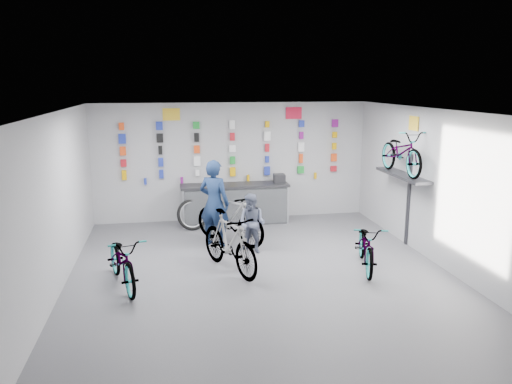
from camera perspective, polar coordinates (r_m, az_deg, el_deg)
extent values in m
plane|color=#4C4C51|center=(9.39, 0.57, -9.40)|extent=(8.00, 8.00, 0.00)
plane|color=white|center=(8.73, 0.61, 9.21)|extent=(8.00, 8.00, 0.00)
plane|color=#BDBDC0|center=(12.82, -2.73, 3.48)|extent=(7.00, 0.00, 7.00)
plane|color=#BDBDC0|center=(5.23, 8.88, -10.05)|extent=(7.00, 0.00, 7.00)
plane|color=#BDBDC0|center=(8.99, -21.91, -1.27)|extent=(0.00, 8.00, 8.00)
plane|color=#BDBDC0|center=(10.17, 20.35, 0.36)|extent=(0.00, 8.00, 8.00)
cube|color=black|center=(12.59, -2.42, -1.56)|extent=(2.60, 0.60, 0.90)
cube|color=silver|center=(12.30, -2.23, -1.75)|extent=(2.60, 0.02, 0.90)
cube|color=silver|center=(12.19, -8.30, -2.00)|extent=(0.04, 0.04, 0.96)
cube|color=silver|center=(12.53, 3.67, -1.50)|extent=(0.04, 0.04, 0.96)
cube|color=black|center=(12.48, -2.44, 0.76)|extent=(2.70, 0.66, 0.06)
cube|color=#F1AD04|center=(12.74, -14.82, 1.88)|extent=(0.11, 0.06, 0.24)
cube|color=#2033A9|center=(12.69, -10.77, 2.04)|extent=(0.11, 0.06, 0.22)
cube|color=white|center=(12.71, -6.71, 2.19)|extent=(0.09, 0.06, 0.16)
cube|color=#F1AD04|center=(12.79, -2.68, 2.33)|extent=(0.14, 0.06, 0.23)
cube|color=#2033A9|center=(12.94, 1.28, 2.45)|extent=(0.15, 0.06, 0.22)
cube|color=green|center=(13.14, 5.13, 2.56)|extent=(0.17, 0.06, 0.19)
cube|color=red|center=(13.41, 8.85, 2.66)|extent=(0.16, 0.06, 0.14)
cube|color=red|center=(12.69, -14.89, 3.21)|extent=(0.14, 0.06, 0.18)
cube|color=#2033A9|center=(12.64, -10.82, 3.37)|extent=(0.12, 0.06, 0.22)
cube|color=white|center=(12.66, -6.74, 3.52)|extent=(0.16, 0.06, 0.23)
cube|color=green|center=(12.75, -2.70, 3.65)|extent=(0.13, 0.06, 0.19)
cube|color=#2033A9|center=(12.89, 1.28, 3.76)|extent=(0.10, 0.06, 0.17)
cube|color=#F44815|center=(13.10, 5.15, 3.85)|extent=(0.10, 0.06, 0.24)
cube|color=#F44815|center=(13.36, 8.89, 3.92)|extent=(0.15, 0.06, 0.20)
cube|color=#F44815|center=(12.65, -14.97, 4.55)|extent=(0.14, 0.06, 0.21)
cube|color=black|center=(12.60, -10.88, 4.72)|extent=(0.09, 0.06, 0.22)
cube|color=#F44815|center=(12.62, -6.78, 4.87)|extent=(0.14, 0.06, 0.19)
cube|color=white|center=(12.70, -2.71, 4.99)|extent=(0.16, 0.06, 0.17)
cube|color=red|center=(12.85, 1.29, 5.09)|extent=(0.11, 0.06, 0.20)
cube|color=white|center=(13.06, 5.18, 5.16)|extent=(0.16, 0.06, 0.24)
cube|color=#F1AD04|center=(13.32, 8.93, 5.20)|extent=(0.11, 0.06, 0.17)
cube|color=#2033A9|center=(12.61, -15.05, 5.90)|extent=(0.17, 0.06, 0.24)
cube|color=black|center=(12.57, -10.93, 6.08)|extent=(0.16, 0.06, 0.22)
cube|color=black|center=(12.58, -6.81, 6.22)|extent=(0.12, 0.06, 0.22)
cube|color=red|center=(12.67, -2.72, 6.34)|extent=(0.12, 0.06, 0.19)
cube|color=white|center=(12.81, 1.30, 6.42)|extent=(0.16, 0.06, 0.23)
cube|color=#85147F|center=(13.02, 5.20, 6.46)|extent=(0.11, 0.06, 0.19)
cube|color=#F1AD04|center=(13.29, 8.98, 6.48)|extent=(0.12, 0.06, 0.15)
cube|color=#F44815|center=(12.58, -15.12, 7.26)|extent=(0.12, 0.06, 0.18)
cube|color=#2033A9|center=(12.54, -10.99, 7.44)|extent=(0.16, 0.06, 0.21)
cube|color=green|center=(12.56, -6.85, 7.58)|extent=(0.16, 0.06, 0.17)
cube|color=white|center=(12.64, -2.74, 7.69)|extent=(0.13, 0.06, 0.22)
cube|color=#F1AD04|center=(12.79, 1.30, 7.75)|extent=(0.10, 0.06, 0.16)
cube|color=#2033A9|center=(12.99, 5.23, 7.78)|extent=(0.14, 0.06, 0.17)
cube|color=#85147F|center=(13.26, 9.02, 7.77)|extent=(0.16, 0.06, 0.20)
cylinder|color=#2033A9|center=(12.72, -12.54, 1.20)|extent=(0.07, 0.07, 0.16)
cylinder|color=#85147F|center=(12.71, -8.49, 1.35)|extent=(0.07, 0.07, 0.16)
cylinder|color=#F1AD04|center=(12.86, -0.90, 1.62)|extent=(0.07, 0.07, 0.16)
cylinder|color=#F1AD04|center=(13.03, 3.01, 1.75)|extent=(0.07, 0.07, 0.16)
cylinder|color=#F1AD04|center=(13.27, 6.81, 1.87)|extent=(0.07, 0.07, 0.16)
cube|color=#333338|center=(11.10, 16.38, 1.86)|extent=(0.38, 1.90, 0.06)
cube|color=#333338|center=(11.29, 17.03, -0.87)|extent=(0.04, 0.10, 2.00)
cube|color=yellow|center=(12.57, -9.66, 8.74)|extent=(0.42, 0.02, 0.30)
cube|color=red|center=(12.97, 4.33, 8.98)|extent=(0.42, 0.02, 0.30)
cube|color=yellow|center=(11.05, 17.58, 7.49)|extent=(0.02, 0.40, 0.30)
imported|color=gray|center=(9.01, -15.01, -7.56)|extent=(1.12, 1.91, 0.95)
imported|color=gray|center=(9.37, -3.06, -5.74)|extent=(1.25, 1.96, 1.15)
imported|color=gray|center=(9.76, 12.51, -5.98)|extent=(1.04, 1.85, 0.92)
imported|color=gray|center=(10.98, -3.04, -2.97)|extent=(1.69, 1.80, 1.16)
imported|color=gray|center=(11.00, 16.31, 4.42)|extent=(0.63, 1.80, 0.95)
imported|color=#142548|center=(10.78, -4.79, -1.27)|extent=(0.82, 0.75, 1.89)
imported|color=slate|center=(10.37, -0.46, -3.62)|extent=(0.77, 0.74, 1.25)
torus|color=black|center=(12.15, -7.31, -2.58)|extent=(0.82, 0.53, 0.75)
torus|color=silver|center=(12.15, -7.31, -2.58)|extent=(0.66, 0.40, 0.60)
cube|color=black|center=(12.65, 2.67, 1.56)|extent=(0.30, 0.32, 0.22)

